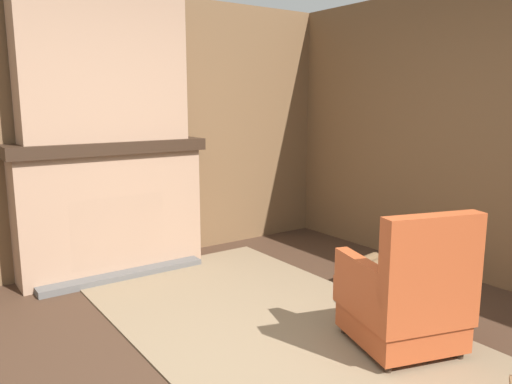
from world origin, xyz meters
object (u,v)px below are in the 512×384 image
storage_case (147,133)px  decorative_plate_on_mantel (98,129)px  armchair (406,299)px  oil_lamp_vase (78,131)px  firewood_stack (369,272)px

storage_case → decorative_plate_on_mantel: size_ratio=1.16×
armchair → storage_case: storage_case is taller
oil_lamp_vase → storage_case: size_ratio=1.04×
firewood_stack → oil_lamp_vase: oil_lamp_vase is taller
armchair → decorative_plate_on_mantel: 3.05m
oil_lamp_vase → storage_case: oil_lamp_vase is taller
oil_lamp_vase → armchair: bearing=25.5°
firewood_stack → decorative_plate_on_mantel: 2.79m
decorative_plate_on_mantel → firewood_stack: bearing=46.6°
oil_lamp_vase → storage_case: bearing=90.0°
armchair → decorative_plate_on_mantel: (-2.67, -1.07, 1.01)m
firewood_stack → armchair: bearing=-37.4°
storage_case → firewood_stack: bearing=38.4°
armchair → firewood_stack: (-0.96, 0.73, -0.24)m
firewood_stack → decorative_plate_on_mantel: size_ratio=2.07×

